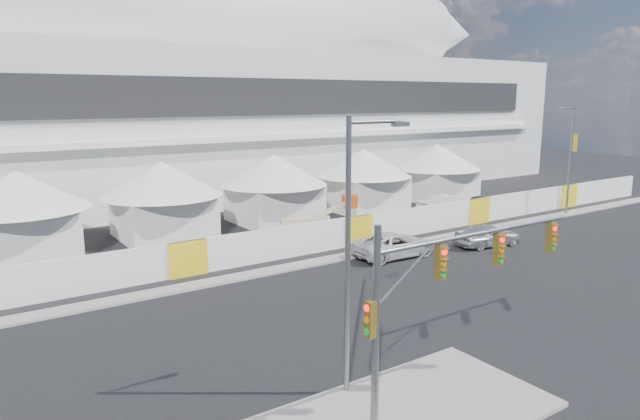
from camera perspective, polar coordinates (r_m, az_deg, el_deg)
ground at (r=24.62m, az=13.78°, el=-12.53°), size 160.00×160.00×0.00m
median_island at (r=18.87m, az=7.95°, el=-19.85°), size 10.00×5.00×0.15m
far_curb at (r=47.05m, az=18.88°, el=-1.32°), size 80.00×1.20×0.12m
stadium at (r=61.95m, az=-9.88°, el=10.75°), size 80.00×24.80×21.98m
tent_row at (r=43.13m, az=-9.85°, el=2.21°), size 53.40×8.40×5.40m
hoarding_fence at (r=38.32m, az=3.78°, el=-2.05°), size 70.00×0.25×2.00m
scaffold_tower at (r=81.07m, az=17.01°, el=8.06°), size 4.40×4.40×12.00m
sedan_silver at (r=39.57m, az=16.40°, el=-2.40°), size 2.58×4.78×1.54m
pickup_curb at (r=35.80m, az=7.42°, el=-3.46°), size 2.75×5.58×1.52m
lot_car_a at (r=49.91m, az=12.45°, el=0.62°), size 2.40×5.20×1.65m
lot_car_b at (r=50.89m, az=16.18°, el=0.62°), size 2.29×4.88×1.61m
traffic_mast at (r=17.39m, az=10.89°, el=-9.44°), size 8.79×0.61×6.28m
streetlight_median at (r=18.30m, az=3.39°, el=-2.79°), size 2.51×0.25×9.07m
streetlight_curb at (r=51.69m, az=23.69°, el=5.30°), size 2.70×0.61×9.12m
boom_lift at (r=37.66m, az=-2.21°, el=-2.45°), size 6.60×1.98×3.29m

